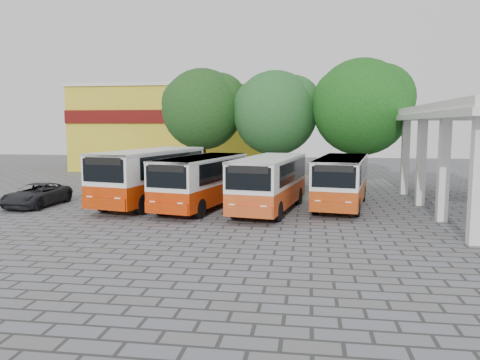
% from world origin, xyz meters
% --- Properties ---
extents(ground, '(90.00, 90.00, 0.00)m').
position_xyz_m(ground, '(0.00, 0.00, 0.00)').
color(ground, slate).
rests_on(ground, ground).
extents(shophouse_block, '(20.40, 10.40, 8.30)m').
position_xyz_m(shophouse_block, '(-11.00, 25.99, 4.16)').
color(shophouse_block, gold).
rests_on(shophouse_block, ground).
extents(bus_far_left, '(4.26, 8.86, 3.05)m').
position_xyz_m(bus_far_left, '(-6.89, 4.18, 1.76)').
color(bus_far_left, '#B22A00').
rests_on(bus_far_left, ground).
extents(bus_centre_left, '(3.83, 8.00, 2.75)m').
position_xyz_m(bus_centre_left, '(-3.81, 3.39, 1.59)').
color(bus_centre_left, '#BA2800').
rests_on(bus_centre_left, ground).
extents(bus_centre_right, '(3.57, 8.03, 2.78)m').
position_xyz_m(bus_centre_right, '(-0.21, 3.18, 1.61)').
color(bus_centre_right, '#C34214').
rests_on(bus_centre_right, ground).
extents(bus_far_right, '(3.48, 7.81, 2.70)m').
position_xyz_m(bus_far_right, '(3.51, 4.84, 1.57)').
color(bus_far_right, '#AD3808').
rests_on(bus_far_right, ground).
extents(tree_left, '(6.48, 6.17, 8.71)m').
position_xyz_m(tree_left, '(-6.27, 14.81, 5.82)').
color(tree_left, black).
rests_on(tree_left, ground).
extents(tree_middle, '(6.54, 6.23, 8.41)m').
position_xyz_m(tree_middle, '(-0.68, 14.36, 5.50)').
color(tree_middle, black).
rests_on(tree_middle, ground).
extents(tree_right, '(6.93, 6.60, 8.93)m').
position_xyz_m(tree_right, '(5.34, 12.64, 5.85)').
color(tree_right, '#342512').
rests_on(tree_right, ground).
extents(parked_car, '(2.18, 4.50, 1.23)m').
position_xyz_m(parked_car, '(-12.93, 2.83, 0.62)').
color(parked_car, black).
rests_on(parked_car, ground).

